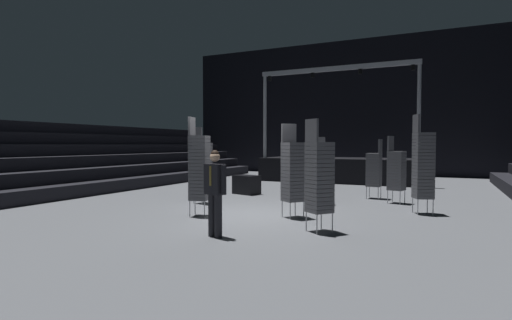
# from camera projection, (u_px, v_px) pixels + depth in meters

# --- Properties ---
(ground_plane) EXTENTS (22.00, 30.00, 0.10)m
(ground_plane) POSITION_uv_depth(u_px,v_px,m) (249.00, 216.00, 10.23)
(ground_plane) COLOR #515459
(arena_end_wall) EXTENTS (22.00, 0.30, 8.00)m
(arena_end_wall) POSITION_uv_depth(u_px,v_px,m) (361.00, 107.00, 23.61)
(arena_end_wall) COLOR black
(arena_end_wall) RESTS_ON ground_plane
(bleacher_bank_left) EXTENTS (4.50, 24.00, 2.70)m
(bleacher_bank_left) POSITION_uv_depth(u_px,v_px,m) (51.00, 156.00, 14.82)
(bleacher_bank_left) COLOR black
(bleacher_bank_left) RESTS_ON ground_plane
(stage_riser) EXTENTS (7.53, 2.97, 5.33)m
(stage_riser) POSITION_uv_depth(u_px,v_px,m) (341.00, 168.00, 19.29)
(stage_riser) COLOR black
(stage_riser) RESTS_ON ground_plane
(man_with_tie) EXTENTS (0.57, 0.34, 1.69)m
(man_with_tie) POSITION_uv_depth(u_px,v_px,m) (215.00, 188.00, 7.68)
(man_with_tie) COLOR black
(man_with_tie) RESTS_ON ground_plane
(chair_stack_front_left) EXTENTS (0.62, 0.62, 2.31)m
(chair_stack_front_left) POSITION_uv_depth(u_px,v_px,m) (293.00, 171.00, 9.73)
(chair_stack_front_left) COLOR #B2B5BA
(chair_stack_front_left) RESTS_ON ground_plane
(chair_stack_front_right) EXTENTS (0.54, 0.54, 2.05)m
(chair_stack_front_right) POSITION_uv_depth(u_px,v_px,m) (396.00, 170.00, 12.08)
(chair_stack_front_right) COLOR #B2B5BA
(chair_stack_front_right) RESTS_ON ground_plane
(chair_stack_mid_left) EXTENTS (0.58, 0.58, 2.56)m
(chair_stack_mid_left) POSITION_uv_depth(u_px,v_px,m) (423.00, 164.00, 10.23)
(chair_stack_mid_left) COLOR #B2B5BA
(chair_stack_mid_left) RESTS_ON ground_plane
(chair_stack_mid_right) EXTENTS (0.62, 0.62, 2.31)m
(chair_stack_mid_right) POSITION_uv_depth(u_px,v_px,m) (319.00, 176.00, 8.12)
(chair_stack_mid_right) COLOR #B2B5BA
(chair_stack_mid_right) RESTS_ON ground_plane
(chair_stack_mid_centre) EXTENTS (0.54, 0.54, 2.31)m
(chair_stack_mid_centre) POSITION_uv_depth(u_px,v_px,m) (202.00, 166.00, 12.07)
(chair_stack_mid_centre) COLOR #B2B5BA
(chair_stack_mid_centre) RESTS_ON ground_plane
(chair_stack_rear_left) EXTENTS (0.53, 0.53, 2.48)m
(chair_stack_rear_left) POSITION_uv_depth(u_px,v_px,m) (199.00, 167.00, 9.93)
(chair_stack_rear_left) COLOR #B2B5BA
(chair_stack_rear_left) RESTS_ON ground_plane
(chair_stack_rear_right) EXTENTS (0.47, 0.47, 1.96)m
(chair_stack_rear_right) POSITION_uv_depth(u_px,v_px,m) (374.00, 169.00, 13.14)
(chair_stack_rear_right) COLOR #B2B5BA
(chair_stack_rear_right) RESTS_ON ground_plane
(chair_stack_rear_centre) EXTENTS (0.56, 0.56, 2.48)m
(chair_stack_rear_centre) POSITION_uv_depth(u_px,v_px,m) (317.00, 163.00, 12.00)
(chair_stack_rear_centre) COLOR #B2B5BA
(chair_stack_rear_centre) RESTS_ON ground_plane
(equipment_road_case) EXTENTS (1.04, 0.84, 0.68)m
(equipment_road_case) POSITION_uv_depth(u_px,v_px,m) (247.00, 185.00, 14.37)
(equipment_road_case) COLOR black
(equipment_road_case) RESTS_ON ground_plane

